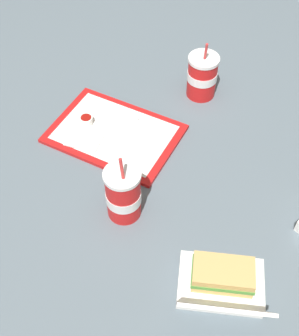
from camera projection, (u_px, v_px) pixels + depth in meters
ground_plane at (160, 183)px, 1.29m from camera, size 3.20×3.20×0.00m
food_tray at (115, 134)px, 1.40m from camera, size 0.40×0.31×0.01m
ketchup_cup at (86, 120)px, 1.40m from camera, size 0.04×0.04×0.02m
napkin_stack at (86, 137)px, 1.37m from camera, size 0.12×0.12×0.00m
plastic_fork at (123, 114)px, 1.44m from camera, size 0.11×0.02×0.00m
clamshell_sandwich_back at (222, 283)px, 1.05m from camera, size 0.26×0.26×0.16m
soda_cup_corner at (123, 194)px, 1.17m from camera, size 0.09×0.09×0.22m
soda_cup_center at (202, 76)px, 1.46m from camera, size 0.10×0.10×0.20m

